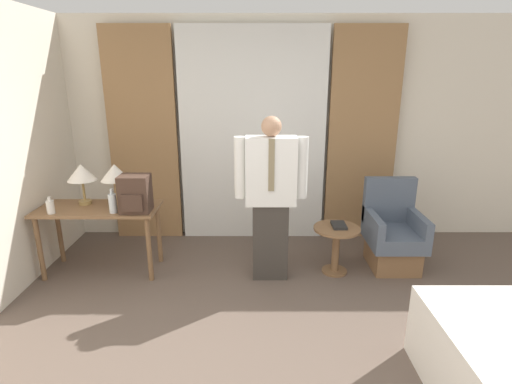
{
  "coord_description": "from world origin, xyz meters",
  "views": [
    {
      "loc": [
        0.04,
        -2.14,
        2.08
      ],
      "look_at": [
        0.06,
        1.47,
        0.97
      ],
      "focal_mm": 28.0,
      "sensor_mm": 36.0,
      "label": 1
    }
  ],
  "objects": [
    {
      "name": "curtain_sheer_center",
      "position": [
        0.0,
        2.7,
        1.29
      ],
      "size": [
        1.77,
        0.06,
        2.58
      ],
      "color": "white",
      "rests_on": "ground_plane"
    },
    {
      "name": "bottle_near_edge",
      "position": [
        -1.98,
        1.56,
        0.79
      ],
      "size": [
        0.07,
        0.07,
        0.17
      ],
      "color": "silver",
      "rests_on": "desk"
    },
    {
      "name": "desk",
      "position": [
        -1.59,
        1.75,
        0.61
      ],
      "size": [
        1.23,
        0.54,
        0.72
      ],
      "color": "brown",
      "rests_on": "ground_plane"
    },
    {
      "name": "person",
      "position": [
        0.19,
        1.62,
        0.9
      ],
      "size": [
        0.71,
        0.23,
        1.67
      ],
      "color": "#38332D",
      "rests_on": "ground_plane"
    },
    {
      "name": "table_lamp_right",
      "position": [
        -1.42,
        1.86,
        1.05
      ],
      "size": [
        0.3,
        0.3,
        0.43
      ],
      "color": "#9E7F47",
      "rests_on": "desk"
    },
    {
      "name": "armchair",
      "position": [
        1.53,
        1.88,
        0.34
      ],
      "size": [
        0.56,
        0.64,
        0.95
      ],
      "color": "brown",
      "rests_on": "ground_plane"
    },
    {
      "name": "curtain_drape_left",
      "position": [
        -1.34,
        2.7,
        1.29
      ],
      "size": [
        0.83,
        0.06,
        2.58
      ],
      "color": "#997047",
      "rests_on": "ground_plane"
    },
    {
      "name": "curtain_drape_right",
      "position": [
        1.34,
        2.7,
        1.29
      ],
      "size": [
        0.83,
        0.06,
        2.58
      ],
      "color": "#997047",
      "rests_on": "ground_plane"
    },
    {
      "name": "table_lamp_left",
      "position": [
        -1.77,
        1.86,
        1.05
      ],
      "size": [
        0.3,
        0.3,
        0.43
      ],
      "color": "#9E7F47",
      "rests_on": "desk"
    },
    {
      "name": "bottle_by_lamp",
      "position": [
        -1.38,
        1.59,
        0.82
      ],
      "size": [
        0.08,
        0.08,
        0.25
      ],
      "color": "silver",
      "rests_on": "desk"
    },
    {
      "name": "book",
      "position": [
        0.91,
        1.74,
        0.53
      ],
      "size": [
        0.14,
        0.21,
        0.03
      ],
      "color": "black",
      "rests_on": "side_table"
    },
    {
      "name": "backpack",
      "position": [
        -1.15,
        1.62,
        0.9
      ],
      "size": [
        0.29,
        0.26,
        0.37
      ],
      "color": "#422D23",
      "rests_on": "desk"
    },
    {
      "name": "wall_back",
      "position": [
        0.0,
        2.83,
        1.35
      ],
      "size": [
        10.0,
        0.06,
        2.7
      ],
      "color": "silver",
      "rests_on": "ground_plane"
    },
    {
      "name": "side_table",
      "position": [
        0.88,
        1.71,
        0.35
      ],
      "size": [
        0.49,
        0.49,
        0.51
      ],
      "color": "brown",
      "rests_on": "ground_plane"
    }
  ]
}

